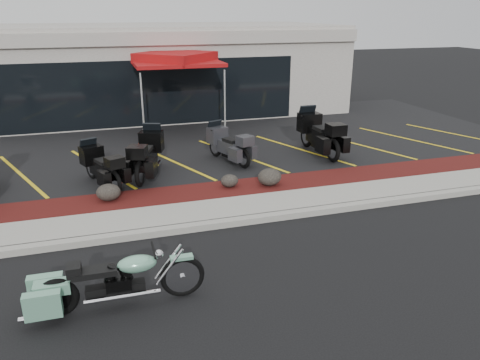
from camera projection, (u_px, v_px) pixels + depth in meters
name	position (u px, v px, depth m)	size (l,w,h in m)	color
ground	(218.00, 246.00, 9.73)	(90.00, 90.00, 0.00)	black
curb	(208.00, 225.00, 10.51)	(24.00, 0.25, 0.15)	gray
sidewalk	(201.00, 213.00, 11.14)	(24.00, 1.20, 0.15)	gray
mulch_bed	(191.00, 195.00, 12.22)	(24.00, 1.20, 0.16)	#380E0C
upper_lot	(161.00, 143.00, 17.06)	(26.00, 9.60, 0.15)	black
dealership_building	(140.00, 69.00, 22.03)	(18.00, 8.16, 4.00)	gray
boulder_left	(108.00, 192.00, 11.60)	(0.60, 0.50, 0.42)	black
boulder_mid	(229.00, 181.00, 12.51)	(0.48, 0.40, 0.34)	black
boulder_right	(270.00, 177.00, 12.61)	(0.65, 0.55, 0.46)	black
hero_cruiser	(182.00, 271.00, 7.87)	(2.84, 0.72, 1.00)	#6DAA8C
touring_black_front	(90.00, 159.00, 13.02)	(2.01, 0.77, 1.17)	black
touring_black_mid	(153.00, 145.00, 13.98)	(2.33, 0.89, 1.36)	black
touring_grey	(215.00, 139.00, 15.00)	(2.05, 0.78, 1.20)	#2F3034
touring_black_rear	(307.00, 126.00, 16.02)	(2.51, 0.96, 1.46)	black
traffic_cone	(141.00, 143.00, 15.98)	(0.33, 0.33, 0.40)	red
popup_canopy	(176.00, 60.00, 17.65)	(3.63, 3.63, 2.99)	silver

